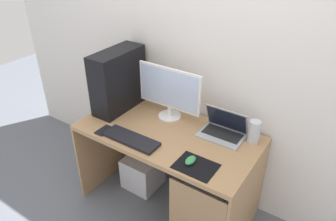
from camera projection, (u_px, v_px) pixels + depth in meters
ground_plane at (168, 203)px, 2.70m from camera, size 8.00×8.00×0.00m
wall_back at (198, 42)px, 2.31m from camera, size 4.00×0.05×2.60m
desk at (169, 150)px, 2.39m from camera, size 1.32×0.69×0.73m
pc_tower at (118, 80)px, 2.52m from camera, size 0.19×0.47×0.49m
monitor at (169, 92)px, 2.39m from camera, size 0.53×0.18×0.41m
laptop at (223, 130)px, 2.28m from camera, size 0.32×0.22×0.20m
speaker at (254, 132)px, 2.18m from camera, size 0.08×0.08×0.17m
keyboard at (131, 139)px, 2.23m from camera, size 0.42×0.14×0.02m
mousepad at (196, 166)px, 1.99m from camera, size 0.26×0.20×0.00m
mouse_left at (191, 160)px, 2.01m from camera, size 0.06×0.10×0.03m
cell_phone at (104, 130)px, 2.33m from camera, size 0.07×0.13×0.01m
subwoofer at (143, 171)px, 2.82m from camera, size 0.29×0.29×0.29m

